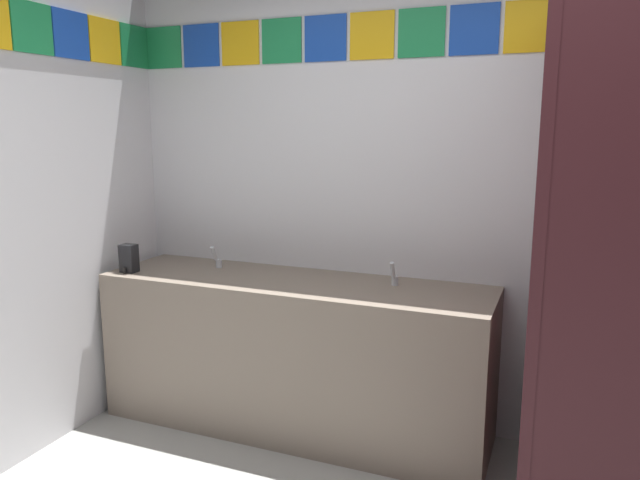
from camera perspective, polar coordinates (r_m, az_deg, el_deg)
wall_back at (r=3.28m, az=11.62°, el=6.25°), size 3.69×0.09×2.84m
vanity_counter at (r=3.40m, az=-2.46°, el=-10.60°), size 2.14×0.60×0.85m
faucet_left at (r=3.58m, az=-9.72°, el=-1.82°), size 0.04×0.10×0.14m
faucet_right at (r=3.16m, az=7.02°, el=-3.42°), size 0.04×0.10×0.14m
soap_dispenser at (r=3.61m, az=-17.63°, el=-1.66°), size 0.09×0.09×0.16m
stall_divider at (r=2.27m, az=24.31°, el=-4.53°), size 0.92×1.44×2.21m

